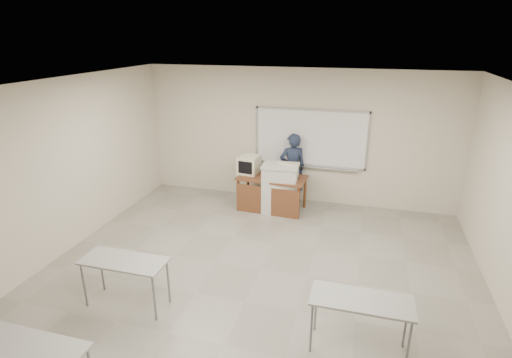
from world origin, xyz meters
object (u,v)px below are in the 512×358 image
(podium, at_px, (280,188))
(crt_monitor, at_px, (249,165))
(laptop, at_px, (292,174))
(presenter, at_px, (292,168))
(instructor_desk, at_px, (271,187))
(whiteboard, at_px, (311,139))
(keyboard, at_px, (288,164))
(mouse, at_px, (279,180))

(podium, height_order, crt_monitor, crt_monitor)
(crt_monitor, relative_size, laptop, 1.46)
(laptop, bearing_deg, crt_monitor, 171.91)
(presenter, bearing_deg, instructor_desk, 38.55)
(whiteboard, distance_m, keyboard, 0.87)
(mouse, height_order, presenter, presenter)
(mouse, bearing_deg, laptop, 35.88)
(mouse, xyz_separation_m, presenter, (0.15, 0.71, 0.04))
(laptop, relative_size, keyboard, 0.72)
(instructor_desk, bearing_deg, whiteboard, 51.46)
(instructor_desk, height_order, mouse, mouse)
(podium, bearing_deg, whiteboard, 54.00)
(instructor_desk, xyz_separation_m, podium, (0.20, 0.01, -0.01))
(crt_monitor, bearing_deg, presenter, 29.37)
(presenter, bearing_deg, laptop, 76.39)
(whiteboard, height_order, instructor_desk, whiteboard)
(mouse, relative_size, keyboard, 0.21)
(whiteboard, relative_size, crt_monitor, 5.26)
(mouse, xyz_separation_m, keyboard, (0.14, 0.18, 0.32))
(crt_monitor, xyz_separation_m, laptop, (0.95, 0.03, -0.13))
(laptop, bearing_deg, mouse, -129.28)
(keyboard, bearing_deg, podium, -131.90)
(keyboard, xyz_separation_m, presenter, (0.00, 0.53, -0.28))
(whiteboard, height_order, mouse, whiteboard)
(whiteboard, xyz_separation_m, crt_monitor, (-1.25, -0.54, -0.54))
(podium, bearing_deg, keyboard, 26.59)
(presenter, bearing_deg, crt_monitor, 0.86)
(crt_monitor, bearing_deg, podium, -10.40)
(instructor_desk, relative_size, presenter, 0.90)
(whiteboard, xyz_separation_m, mouse, (-0.50, -0.87, -0.71))
(instructor_desk, height_order, podium, podium)
(instructor_desk, relative_size, mouse, 15.56)
(whiteboard, height_order, crt_monitor, whiteboard)
(podium, relative_size, laptop, 3.33)
(whiteboard, distance_m, presenter, 0.78)
(podium, height_order, presenter, presenter)
(whiteboard, xyz_separation_m, laptop, (-0.30, -0.51, -0.67))
(instructor_desk, height_order, crt_monitor, crt_monitor)
(instructor_desk, relative_size, keyboard, 3.26)
(crt_monitor, height_order, laptop, crt_monitor)
(presenter, bearing_deg, keyboard, 67.47)
(whiteboard, distance_m, crt_monitor, 1.47)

